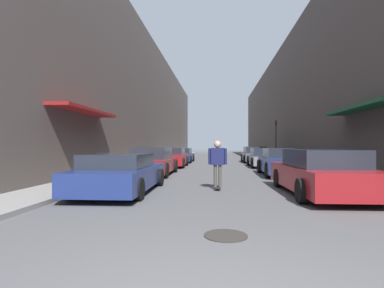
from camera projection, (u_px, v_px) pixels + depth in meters
name	position (u px, v px, depth m)	size (l,w,h in m)	color
ground	(218.00, 163.00, 24.86)	(125.22, 125.22, 0.00)	#515154
curb_strip_left	(169.00, 159.00, 30.96)	(1.80, 56.92, 0.12)	gray
curb_strip_right	(268.00, 159.00, 30.10)	(1.80, 56.92, 0.12)	gray
building_row_left	(141.00, 105.00, 31.23)	(4.90, 56.92, 11.25)	#564C47
building_row_right	(297.00, 106.00, 29.87)	(4.90, 56.92, 10.79)	#564C47
parked_car_left_0	(121.00, 173.00, 9.32)	(2.08, 4.70, 1.20)	navy
parked_car_left_1	(153.00, 162.00, 14.66)	(1.96, 4.76, 1.35)	maroon
parked_car_left_2	(172.00, 158.00, 20.17)	(1.91, 3.95, 1.29)	maroon
parked_car_left_3	(182.00, 155.00, 25.76)	(1.86, 4.58, 1.22)	navy
parked_car_right_0	(320.00, 173.00, 8.81)	(2.05, 4.81, 1.33)	maroon
parked_car_right_1	(281.00, 162.00, 14.42)	(1.87, 4.28, 1.32)	navy
parked_car_right_2	(264.00, 158.00, 20.01)	(1.97, 4.13, 1.28)	gray
parked_car_right_3	(254.00, 155.00, 25.44)	(2.03, 4.26, 1.35)	#515459
skateboarder	(218.00, 160.00, 9.88)	(0.61, 0.78, 1.61)	black
manhole_cover	(226.00, 236.00, 4.79)	(0.70, 0.70, 0.02)	#332D28
traffic_light	(276.00, 136.00, 26.29)	(0.16, 0.22, 3.54)	#2D2D2D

